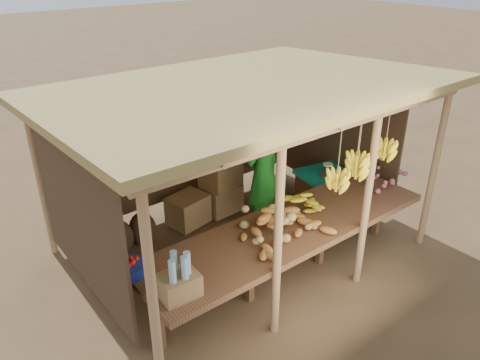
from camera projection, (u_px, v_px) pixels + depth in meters
ground at (240, 246)px, 6.61m from camera, size 60.00×60.00×0.00m
stall_structure at (238, 114)px, 5.83m from camera, size 4.70×3.50×2.43m
counter at (289, 231)px, 5.61m from camera, size 3.90×1.05×0.80m
potato_heap at (267, 219)px, 5.38m from camera, size 1.15×0.94×0.37m
sweet_potato_heap at (285, 224)px, 5.29m from camera, size 1.08×0.88×0.36m
onion_heap at (386, 170)px, 6.58m from camera, size 0.88×0.70×0.35m
banana_pile at (296, 201)px, 5.79m from camera, size 0.63×0.45×0.35m
tomato_basin at (130, 268)px, 4.74m from camera, size 0.34×0.34×0.18m
bottle_box at (178, 280)px, 4.40m from camera, size 0.39×0.32×0.47m
vendor at (263, 175)px, 6.52m from camera, size 0.77×0.59×1.89m
tarp_crate at (323, 191)px, 7.33m from camera, size 0.86×0.77×0.89m
carton_stack at (210, 193)px, 7.20m from camera, size 1.22×0.51×0.90m
burlap_sacks at (131, 231)px, 6.55m from camera, size 0.75×0.39×0.53m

